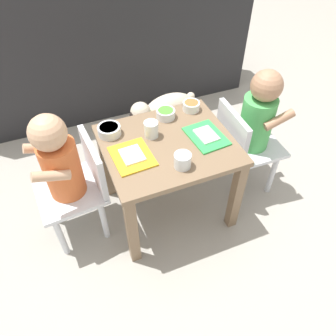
{
  "coord_description": "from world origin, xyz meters",
  "views": [
    {
      "loc": [
        -0.4,
        -0.99,
        1.38
      ],
      "look_at": [
        0.0,
        0.0,
        0.29
      ],
      "focal_mm": 35.06,
      "sensor_mm": 36.0,
      "label": 1
    }
  ],
  "objects": [
    {
      "name": "ground_plane",
      "position": [
        0.0,
        0.0,
        0.0
      ],
      "size": [
        7.0,
        7.0,
        0.0
      ],
      "primitive_type": "plane",
      "color": "#9E998E"
    },
    {
      "name": "kitchen_cabinet_back",
      "position": [
        0.0,
        1.06,
        0.43
      ],
      "size": [
        1.9,
        0.38,
        0.85
      ],
      "primitive_type": "cube",
      "color": "#232326",
      "rests_on": "ground"
    },
    {
      "name": "dining_table",
      "position": [
        0.0,
        0.0,
        0.36
      ],
      "size": [
        0.56,
        0.49,
        0.45
      ],
      "color": "#7A6047",
      "rests_on": "ground"
    },
    {
      "name": "seated_child_left",
      "position": [
        -0.44,
        0.04,
        0.43
      ],
      "size": [
        0.3,
        0.3,
        0.69
      ],
      "color": "silver",
      "rests_on": "ground"
    },
    {
      "name": "seated_child_right",
      "position": [
        0.44,
        -0.0,
        0.43
      ],
      "size": [
        0.29,
        0.29,
        0.69
      ],
      "color": "silver",
      "rests_on": "ground"
    },
    {
      "name": "dog",
      "position": [
        0.19,
        0.53,
        0.21
      ],
      "size": [
        0.43,
        0.21,
        0.32
      ],
      "color": "beige",
      "rests_on": "ground"
    },
    {
      "name": "food_tray_left",
      "position": [
        -0.17,
        -0.03,
        0.45
      ],
      "size": [
        0.17,
        0.19,
        0.02
      ],
      "color": "gold",
      "rests_on": "dining_table"
    },
    {
      "name": "food_tray_right",
      "position": [
        0.17,
        -0.03,
        0.45
      ],
      "size": [
        0.16,
        0.2,
        0.02
      ],
      "color": "green",
      "rests_on": "dining_table"
    },
    {
      "name": "water_cup_left",
      "position": [
        -0.05,
        0.07,
        0.48
      ],
      "size": [
        0.06,
        0.06,
        0.07
      ],
      "color": "white",
      "rests_on": "dining_table"
    },
    {
      "name": "water_cup_right",
      "position": [
        0.0,
        -0.15,
        0.47
      ],
      "size": [
        0.07,
        0.07,
        0.06
      ],
      "color": "white",
      "rests_on": "dining_table"
    },
    {
      "name": "veggie_bowl_far",
      "position": [
        -0.22,
        0.15,
        0.47
      ],
      "size": [
        0.1,
        0.1,
        0.04
      ],
      "color": "white",
      "rests_on": "dining_table"
    },
    {
      "name": "cereal_bowl_left_side",
      "position": [
        0.06,
        0.17,
        0.47
      ],
      "size": [
        0.09,
        0.09,
        0.04
      ],
      "color": "white",
      "rests_on": "dining_table"
    },
    {
      "name": "cereal_bowl_right_side",
      "position": [
        0.19,
        0.18,
        0.47
      ],
      "size": [
        0.08,
        0.08,
        0.04
      ],
      "color": "white",
      "rests_on": "dining_table"
    }
  ]
}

